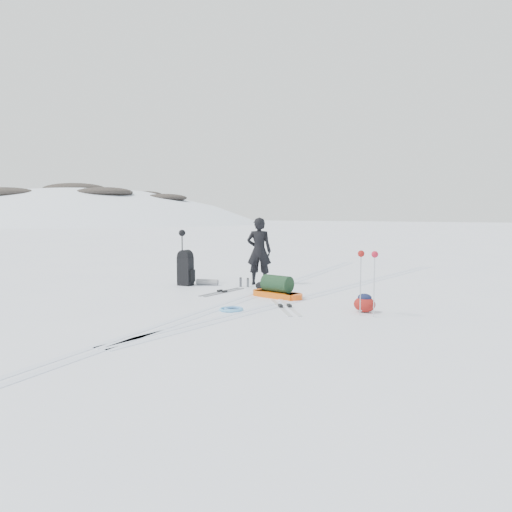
% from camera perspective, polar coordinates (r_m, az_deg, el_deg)
% --- Properties ---
extents(ground, '(200.00, 200.00, 0.00)m').
position_cam_1_polar(ground, '(11.74, -0.94, -4.73)').
color(ground, white).
rests_on(ground, ground).
extents(ski_tracks, '(3.38, 17.97, 0.01)m').
position_cam_1_polar(ski_tracks, '(12.22, 3.63, -4.33)').
color(ski_tracks, silver).
rests_on(ski_tracks, ground).
extents(skier, '(0.79, 0.66, 1.85)m').
position_cam_1_polar(skier, '(13.68, 0.35, 0.56)').
color(skier, black).
rests_on(skier, ground).
extents(pulk_sled, '(1.41, 0.63, 0.52)m').
position_cam_1_polar(pulk_sled, '(11.69, 2.43, -3.78)').
color(pulk_sled, '#E15C0D').
rests_on(pulk_sled, ground).
extents(expedition_rucksack, '(0.99, 0.65, 0.97)m').
position_cam_1_polar(expedition_rucksack, '(13.69, -7.75, -1.48)').
color(expedition_rucksack, black).
rests_on(expedition_rucksack, ground).
extents(ski_poles_black, '(0.19, 0.19, 1.51)m').
position_cam_1_polar(ski_poles_black, '(13.94, -8.44, 1.87)').
color(ski_poles_black, black).
rests_on(ski_poles_black, ground).
extents(ski_poles_silver, '(0.40, 0.16, 1.26)m').
position_cam_1_polar(ski_poles_silver, '(9.70, 12.65, -0.62)').
color(ski_poles_silver, '#A8AAAF').
rests_on(ski_poles_silver, ground).
extents(touring_skis_grey, '(0.36, 1.59, 0.06)m').
position_cam_1_polar(touring_skis_grey, '(12.47, -3.89, -4.11)').
color(touring_skis_grey, gray).
rests_on(touring_skis_grey, ground).
extents(touring_skis_white, '(1.38, 1.64, 0.07)m').
position_cam_1_polar(touring_skis_white, '(10.48, 3.32, -5.83)').
color(touring_skis_white, '#B8BBBF').
rests_on(touring_skis_white, ground).
extents(rope_coil, '(0.60, 0.60, 0.06)m').
position_cam_1_polar(rope_coil, '(10.18, -2.74, -6.08)').
color(rope_coil, '#5DB2E4').
rests_on(rope_coil, ground).
extents(small_daypack, '(0.51, 0.44, 0.37)m').
position_cam_1_polar(small_daypack, '(10.20, 12.30, -5.29)').
color(small_daypack, maroon).
rests_on(small_daypack, ground).
extents(thermos_pair, '(0.25, 0.17, 0.26)m').
position_cam_1_polar(thermos_pair, '(13.33, -1.37, -3.04)').
color(thermos_pair, '#525359').
rests_on(thermos_pair, ground).
extents(stuff_sack, '(0.42, 0.35, 0.23)m').
position_cam_1_polar(stuff_sack, '(12.76, 0.72, -3.43)').
color(stuff_sack, black).
rests_on(stuff_sack, ground).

